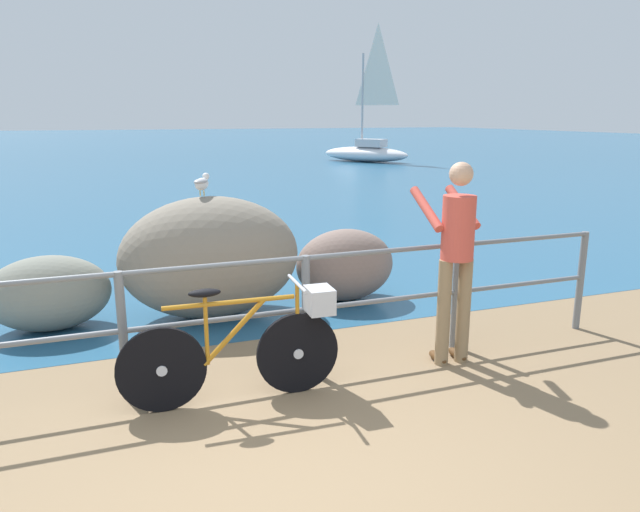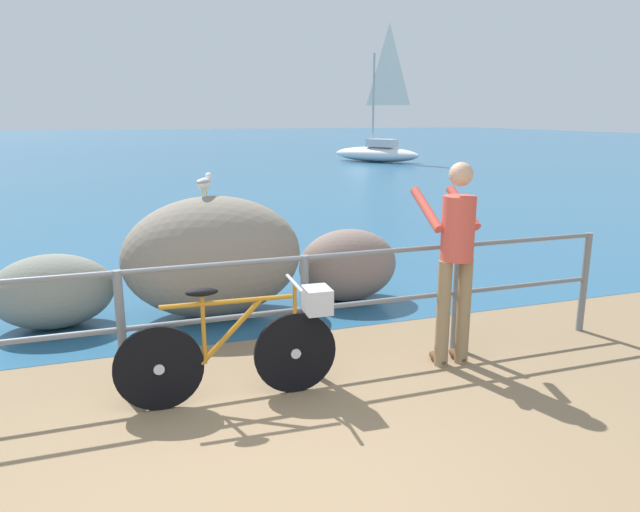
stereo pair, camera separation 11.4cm
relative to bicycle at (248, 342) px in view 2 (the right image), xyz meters
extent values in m
cube|color=#846B4C|center=(-0.17, 18.76, -0.51)|extent=(120.00, 120.00, 0.10)
cube|color=#285B7F|center=(-0.17, 46.19, -0.46)|extent=(120.00, 90.00, 0.01)
cylinder|color=slate|center=(-0.91, 0.36, 0.05)|extent=(0.07, 0.07, 1.02)
cylinder|color=slate|center=(0.57, 0.36, 0.05)|extent=(0.07, 0.07, 1.02)
cylinder|color=slate|center=(2.05, 0.36, 0.05)|extent=(0.07, 0.07, 1.02)
cylinder|color=slate|center=(3.53, 0.36, 0.05)|extent=(0.07, 0.07, 1.02)
cylinder|color=slate|center=(-0.17, 0.36, 0.54)|extent=(7.40, 0.04, 0.04)
cylinder|color=slate|center=(-0.17, 0.36, 0.09)|extent=(7.40, 0.04, 0.04)
cylinder|color=black|center=(-0.67, 0.03, -0.13)|extent=(0.66, 0.06, 0.66)
cylinder|color=#B7BCC6|center=(-0.67, 0.03, -0.13)|extent=(0.08, 0.06, 0.08)
cylinder|color=black|center=(0.37, -0.02, -0.13)|extent=(0.66, 0.06, 0.66)
cylinder|color=#B7BCC6|center=(0.37, -0.02, -0.13)|extent=(0.08, 0.06, 0.08)
cylinder|color=#B27219|center=(-0.15, 0.01, 0.34)|extent=(0.99, 0.08, 0.04)
cylinder|color=#B27219|center=(-0.12, 0.01, 0.10)|extent=(0.50, 0.06, 0.50)
cylinder|color=#B27219|center=(-0.33, 0.01, 0.13)|extent=(0.03, 0.03, 0.53)
ellipsoid|color=black|center=(-0.33, 0.01, 0.43)|extent=(0.24, 0.11, 0.06)
cylinder|color=#B27219|center=(0.37, -0.02, 0.15)|extent=(0.03, 0.03, 0.57)
cylinder|color=#B7BCC6|center=(0.37, -0.02, 0.44)|extent=(0.05, 0.48, 0.03)
cube|color=#B7BCC6|center=(0.55, -0.02, 0.29)|extent=(0.21, 0.25, 0.20)
cylinder|color=#8C7251|center=(1.74, 0.06, 0.01)|extent=(0.12, 0.12, 0.95)
ellipsoid|color=#513319|center=(1.74, 0.12, -0.42)|extent=(0.11, 0.26, 0.08)
cylinder|color=#8C7251|center=(1.94, 0.05, 0.01)|extent=(0.12, 0.12, 0.95)
ellipsoid|color=#513319|center=(1.94, 0.11, -0.42)|extent=(0.11, 0.26, 0.08)
cylinder|color=#CC4C3F|center=(1.84, 0.06, 0.76)|extent=(0.28, 0.28, 0.55)
sphere|color=tan|center=(1.84, 0.06, 1.22)|extent=(0.20, 0.20, 0.20)
cylinder|color=#CC4C3F|center=(1.66, 0.30, 0.90)|extent=(0.09, 0.52, 0.34)
cylinder|color=#CC4C3F|center=(2.02, 0.29, 0.90)|extent=(0.09, 0.52, 0.34)
ellipsoid|color=gray|center=(0.07, 2.06, 0.19)|extent=(1.94, 1.20, 1.32)
ellipsoid|color=gray|center=(-1.57, 2.21, -0.08)|extent=(1.22, 0.82, 0.77)
ellipsoid|color=gray|center=(1.65, 2.10, -0.04)|extent=(1.19, 0.79, 0.85)
cylinder|color=gold|center=(0.00, 2.15, 0.88)|extent=(0.01, 0.01, 0.06)
cylinder|color=gold|center=(0.04, 2.13, 0.88)|extent=(0.01, 0.01, 0.06)
ellipsoid|color=white|center=(0.02, 2.14, 0.98)|extent=(0.23, 0.28, 0.13)
ellipsoid|color=#9E9EA3|center=(0.01, 2.12, 1.01)|extent=(0.23, 0.27, 0.06)
sphere|color=white|center=(0.08, 2.24, 1.05)|extent=(0.08, 0.08, 0.08)
cone|color=gold|center=(0.11, 2.28, 1.04)|extent=(0.05, 0.06, 0.02)
ellipsoid|color=white|center=(10.78, 21.50, -0.11)|extent=(3.64, 4.32, 0.70)
cube|color=silver|center=(10.96, 21.25, 0.42)|extent=(1.41, 1.52, 0.36)
cylinder|color=#B2B2B7|center=(10.66, 21.66, 2.34)|extent=(0.10, 0.10, 4.20)
pyramid|color=white|center=(11.10, 21.05, 3.92)|extent=(0.99, 1.33, 3.57)
camera|label=1|loc=(-0.96, -4.14, 1.69)|focal=33.07mm
camera|label=2|loc=(-0.86, -4.18, 1.69)|focal=33.07mm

